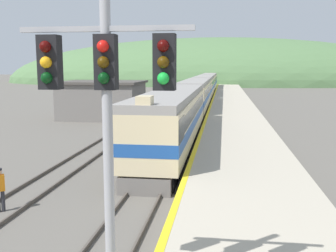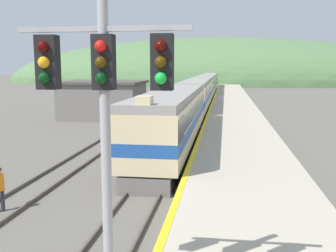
{
  "view_description": "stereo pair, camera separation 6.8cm",
  "coord_description": "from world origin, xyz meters",
  "px_view_note": "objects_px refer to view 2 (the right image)",
  "views": [
    {
      "loc": [
        3.26,
        -0.47,
        5.43
      ],
      "look_at": [
        0.35,
        20.01,
        2.28
      ],
      "focal_mm": 42.0,
      "sensor_mm": 36.0,
      "label": 1
    },
    {
      "loc": [
        3.33,
        -0.46,
        5.43
      ],
      "look_at": [
        0.35,
        20.01,
        2.28
      ],
      "focal_mm": 42.0,
      "sensor_mm": 36.0,
      "label": 2
    }
  ],
  "objects_px": {
    "carriage_second": "(196,95)",
    "carriage_fourth": "(210,82)",
    "express_train_lead_car": "(173,118)",
    "carriage_third": "(205,86)",
    "signal_mast_main": "(104,101)"
  },
  "relations": [
    {
      "from": "express_train_lead_car",
      "to": "carriage_third",
      "type": "height_order",
      "value": "express_train_lead_car"
    },
    {
      "from": "express_train_lead_car",
      "to": "carriage_fourth",
      "type": "xyz_separation_m",
      "value": [
        0.0,
        62.73,
        -0.01
      ]
    },
    {
      "from": "express_train_lead_car",
      "to": "carriage_second",
      "type": "bearing_deg",
      "value": 90.0
    },
    {
      "from": "express_train_lead_car",
      "to": "carriage_third",
      "type": "bearing_deg",
      "value": 90.0
    },
    {
      "from": "carriage_third",
      "to": "signal_mast_main",
      "type": "bearing_deg",
      "value": -88.96
    },
    {
      "from": "carriage_second",
      "to": "carriage_third",
      "type": "relative_size",
      "value": 1.0
    },
    {
      "from": "carriage_second",
      "to": "carriage_fourth",
      "type": "height_order",
      "value": "same"
    },
    {
      "from": "carriage_second",
      "to": "carriage_fourth",
      "type": "relative_size",
      "value": 1.0
    },
    {
      "from": "carriage_third",
      "to": "signal_mast_main",
      "type": "height_order",
      "value": "signal_mast_main"
    },
    {
      "from": "carriage_third",
      "to": "signal_mast_main",
      "type": "relative_size",
      "value": 2.85
    },
    {
      "from": "express_train_lead_car",
      "to": "carriage_third",
      "type": "distance_m",
      "value": 41.84
    },
    {
      "from": "carriage_third",
      "to": "signal_mast_main",
      "type": "distance_m",
      "value": 59.95
    },
    {
      "from": "carriage_third",
      "to": "carriage_second",
      "type": "bearing_deg",
      "value": -90.0
    },
    {
      "from": "carriage_fourth",
      "to": "carriage_second",
      "type": "bearing_deg",
      "value": -90.0
    },
    {
      "from": "carriage_second",
      "to": "carriage_third",
      "type": "distance_m",
      "value": 20.89
    }
  ]
}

